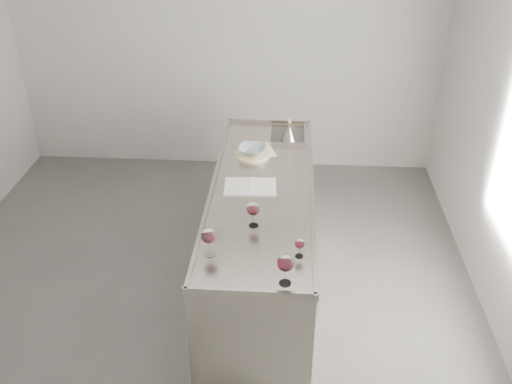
# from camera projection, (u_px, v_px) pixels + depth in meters

# --- Properties ---
(room_shell) EXTENTS (4.54, 5.04, 2.84)m
(room_shell) POSITION_uv_depth(u_px,v_px,m) (184.00, 148.00, 3.76)
(room_shell) COLOR #4C4A47
(room_shell) RESTS_ON ground
(counter) EXTENTS (0.77, 2.42, 0.97)m
(counter) POSITION_uv_depth(u_px,v_px,m) (262.00, 240.00, 4.46)
(counter) COLOR #9E968D
(counter) RESTS_ON ground
(wine_glass_left) EXTENTS (0.10, 0.10, 0.19)m
(wine_glass_left) POSITION_uv_depth(u_px,v_px,m) (209.00, 236.00, 3.45)
(wine_glass_left) COLOR white
(wine_glass_left) RESTS_ON counter
(wine_glass_middle) EXTENTS (0.09, 0.09, 0.18)m
(wine_glass_middle) POSITION_uv_depth(u_px,v_px,m) (254.00, 209.00, 3.73)
(wine_glass_middle) COLOR white
(wine_glass_middle) RESTS_ON counter
(wine_glass_right) EXTENTS (0.10, 0.10, 0.20)m
(wine_glass_right) POSITION_uv_depth(u_px,v_px,m) (286.00, 264.00, 3.21)
(wine_glass_right) COLOR white
(wine_glass_right) RESTS_ON counter
(wine_glass_small) EXTENTS (0.06, 0.06, 0.13)m
(wine_glass_small) POSITION_uv_depth(u_px,v_px,m) (300.00, 244.00, 3.46)
(wine_glass_small) COLOR white
(wine_glass_small) RESTS_ON counter
(notebook) EXTENTS (0.40, 0.29, 0.02)m
(notebook) POSITION_uv_depth(u_px,v_px,m) (250.00, 187.00, 4.23)
(notebook) COLOR white
(notebook) RESTS_ON counter
(loose_paper_top) EXTENTS (0.28, 0.33, 0.00)m
(loose_paper_top) POSITION_uv_depth(u_px,v_px,m) (261.00, 150.00, 4.76)
(loose_paper_top) COLOR white
(loose_paper_top) RESTS_ON counter
(trivet) EXTENTS (0.37, 0.37, 0.02)m
(trivet) POSITION_uv_depth(u_px,v_px,m) (252.00, 154.00, 4.68)
(trivet) COLOR beige
(trivet) RESTS_ON counter
(ceramic_bowl) EXTENTS (0.24, 0.24, 0.05)m
(ceramic_bowl) POSITION_uv_depth(u_px,v_px,m) (252.00, 150.00, 4.66)
(ceramic_bowl) COLOR #90A3A7
(ceramic_bowl) RESTS_ON trivet
(wine_funnel) EXTENTS (0.15, 0.15, 0.22)m
(wine_funnel) POSITION_uv_depth(u_px,v_px,m) (289.00, 134.00, 4.88)
(wine_funnel) COLOR #A79E95
(wine_funnel) RESTS_ON counter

